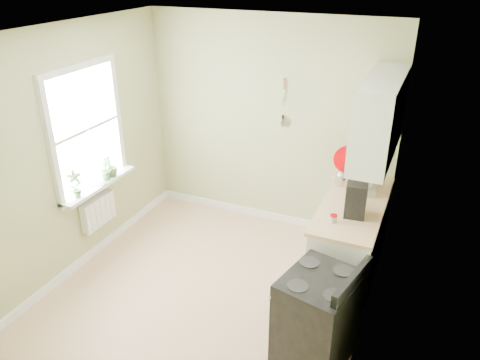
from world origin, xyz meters
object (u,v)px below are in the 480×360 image
at_px(coffee_maker, 356,200).
at_px(stand_mixer, 367,175).
at_px(stove, 318,316).
at_px(kettle, 340,179).

bearing_deg(coffee_maker, stand_mixer, 89.45).
distance_m(stove, coffee_maker, 1.23).
distance_m(stand_mixer, kettle, 0.31).
relative_size(stove, coffee_maker, 2.67).
height_order(stove, stand_mixer, stand_mixer).
relative_size(stove, kettle, 5.48).
xyz_separation_m(stand_mixer, coffee_maker, (-0.01, -0.61, -0.01)).
bearing_deg(kettle, stand_mixer, 1.18).
relative_size(stand_mixer, kettle, 2.45).
height_order(stove, kettle, kettle).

